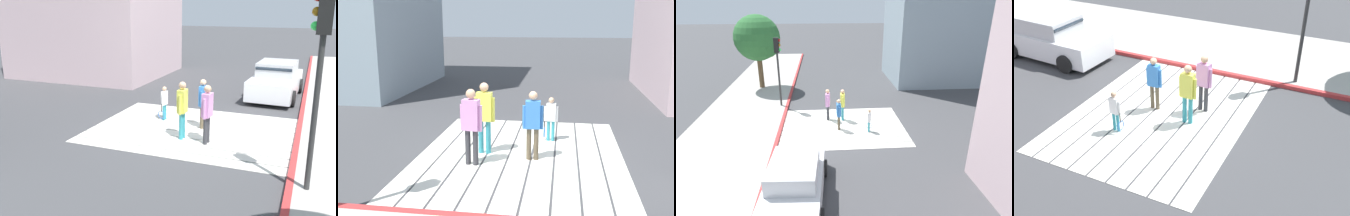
# 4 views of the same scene
# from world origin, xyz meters

# --- Properties ---
(ground_plane) EXTENTS (120.00, 120.00, 0.00)m
(ground_plane) POSITION_xyz_m (0.00, 0.00, 0.00)
(ground_plane) COLOR #424244
(crosswalk_stripes) EXTENTS (6.40, 4.90, 0.01)m
(crosswalk_stripes) POSITION_xyz_m (0.00, 0.00, 0.01)
(crosswalk_stripes) COLOR silver
(crosswalk_stripes) RESTS_ON ground
(pedestrian_adult_lead) EXTENTS (0.27, 0.51, 1.76)m
(pedestrian_adult_lead) POSITION_xyz_m (-0.75, 1.03, 1.02)
(pedestrian_adult_lead) COLOR #333338
(pedestrian_adult_lead) RESTS_ON ground
(pedestrian_adult_trailing) EXTENTS (0.23, 0.48, 1.65)m
(pedestrian_adult_trailing) POSITION_xyz_m (-0.23, -0.31, 0.96)
(pedestrian_adult_trailing) COLOR brown
(pedestrian_adult_trailing) RESTS_ON ground
(pedestrian_adult_side) EXTENTS (0.23, 0.52, 1.77)m
(pedestrian_adult_side) POSITION_xyz_m (0.05, 0.89, 1.03)
(pedestrian_adult_side) COLOR teal
(pedestrian_adult_side) RESTS_ON ground
(pedestrian_child_with_racket) EXTENTS (0.28, 0.38, 1.22)m
(pedestrian_child_with_racket) POSITION_xyz_m (1.28, -0.67, 0.68)
(pedestrian_child_with_racket) COLOR teal
(pedestrian_child_with_racket) RESTS_ON ground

